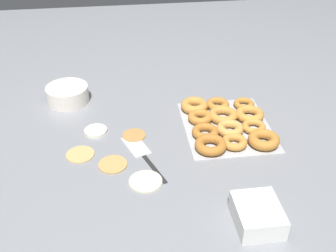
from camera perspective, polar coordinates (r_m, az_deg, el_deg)
The scene contains 10 objects.
ground_plane at distance 1.47m, azimuth -3.55°, elevation -2.11°, with size 3.00×3.00×0.00m, color gray.
pancake_0 at distance 1.30m, azimuth -3.06°, elevation -7.41°, with size 0.10×0.10×0.01m, color beige.
pancake_1 at distance 1.53m, azimuth -9.76°, elevation -0.64°, with size 0.08×0.08×0.01m, color silver.
pancake_2 at distance 1.49m, azimuth -4.63°, elevation -1.19°, with size 0.08×0.08×0.01m, color #B27F42.
pancake_3 at distance 1.43m, azimuth -11.81°, elevation -3.72°, with size 0.09×0.09×0.01m, color tan.
pancake_4 at distance 1.37m, azimuth -7.49°, elevation -5.11°, with size 0.09×0.09×0.01m, color tan.
donut_tray at distance 1.54m, azimuth 7.90°, elevation 0.33°, with size 0.37×0.31×0.04m.
batter_bowl at distance 1.72m, azimuth -13.45°, elevation 4.21°, with size 0.17×0.17×0.07m.
container_stack at distance 1.18m, azimuth 12.02°, elevation -11.71°, with size 0.14×0.12×0.06m.
spatula at distance 1.42m, azimuth -3.85°, elevation -3.30°, with size 0.28×0.13×0.01m.
Camera 1 is at (-1.18, 0.07, 0.86)m, focal length 45.00 mm.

